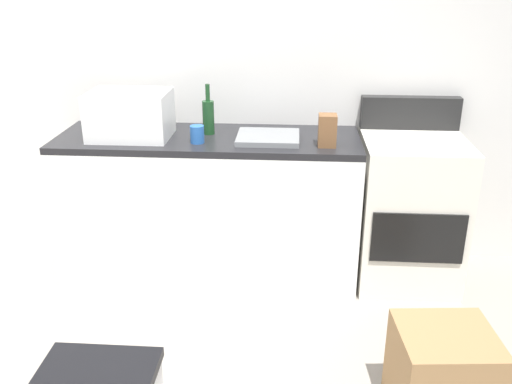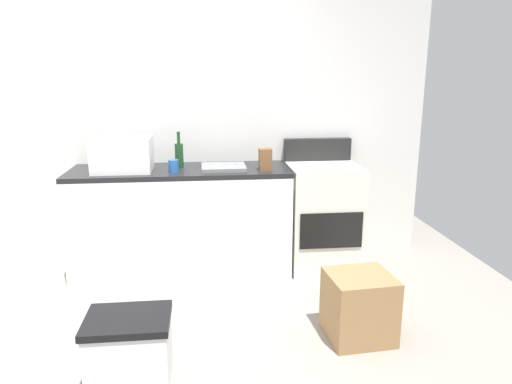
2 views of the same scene
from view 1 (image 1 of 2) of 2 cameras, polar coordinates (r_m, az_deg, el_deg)
wall_back at (r=3.66m, az=-9.04°, el=13.27°), size 5.00×0.10×2.60m
kitchen_counter at (r=3.51m, az=-4.67°, el=-1.41°), size 1.80×0.60×0.90m
stove_oven at (r=3.54m, az=15.28°, el=-1.65°), size 0.60×0.61×1.10m
microwave at (r=3.37m, az=-12.69°, el=7.67°), size 0.46×0.34×0.27m
sink_basin at (r=3.27m, az=1.25°, el=5.58°), size 0.36×0.32×0.03m
wine_bottle at (r=3.38m, az=-4.87°, el=7.72°), size 0.07×0.07×0.30m
coffee_mug at (r=3.22m, az=-6.01°, el=5.86°), size 0.08×0.08×0.10m
knife_block at (r=3.16m, az=7.27°, el=6.23°), size 0.10×0.10×0.18m
cardboard_box_large at (r=2.64m, az=18.38°, el=-17.33°), size 0.43×0.41×0.43m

